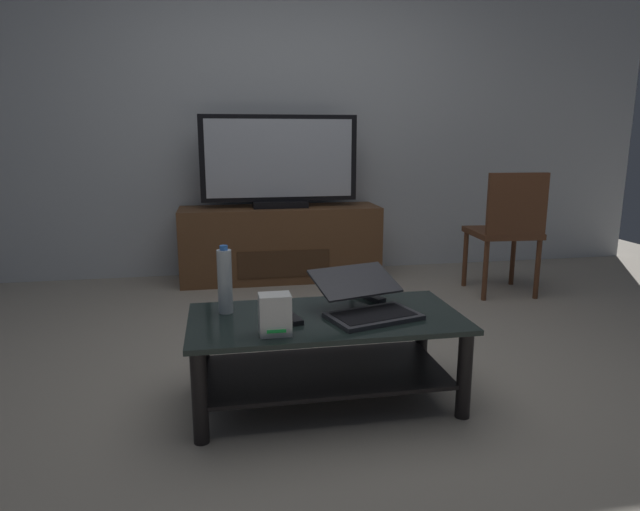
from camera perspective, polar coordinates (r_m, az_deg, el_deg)
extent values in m
plane|color=#9E9384|center=(2.72, 1.91, -12.19)|extent=(7.68, 7.68, 0.00)
cube|color=silver|center=(4.64, -3.99, 15.65)|extent=(6.40, 0.12, 2.80)
cube|color=black|center=(2.33, 0.63, -6.53)|extent=(1.14, 0.57, 0.02)
cube|color=black|center=(2.42, 0.61, -11.95)|extent=(1.00, 0.50, 0.02)
cylinder|color=black|center=(2.14, -12.36, -14.15)|extent=(0.06, 0.06, 0.37)
cylinder|color=black|center=(2.34, 14.73, -11.90)|extent=(0.06, 0.06, 0.37)
cylinder|color=black|center=(2.58, -12.07, -9.46)|extent=(0.06, 0.06, 0.37)
cylinder|color=black|center=(2.75, 10.49, -8.02)|extent=(0.06, 0.06, 0.37)
cube|color=brown|center=(4.39, -4.12, 1.28)|extent=(1.56, 0.45, 0.58)
cube|color=#432A18|center=(4.19, -3.74, -0.87)|extent=(0.70, 0.01, 0.20)
cube|color=black|center=(4.32, -4.16, 5.34)|extent=(0.42, 0.20, 0.05)
cube|color=black|center=(4.29, -4.23, 10.00)|extent=(1.21, 0.04, 0.65)
cube|color=#B2B7C1|center=(4.27, -4.19, 9.99)|extent=(1.12, 0.01, 0.59)
cube|color=#59331E|center=(4.18, 18.34, 2.26)|extent=(0.47, 0.47, 0.04)
cube|color=#59331E|center=(3.97, 19.75, 4.89)|extent=(0.42, 0.07, 0.44)
cylinder|color=#59331E|center=(4.47, 19.35, -0.21)|extent=(0.04, 0.04, 0.42)
cylinder|color=#59331E|center=(4.32, 14.81, -0.34)|extent=(0.04, 0.04, 0.42)
cylinder|color=#59331E|center=(4.14, 21.60, -1.34)|extent=(0.04, 0.04, 0.42)
cylinder|color=#59331E|center=(3.98, 16.76, -1.53)|extent=(0.04, 0.04, 0.42)
cube|color=#333338|center=(2.30, 5.57, -6.28)|extent=(0.41, 0.32, 0.02)
cube|color=black|center=(2.30, 5.57, -6.04)|extent=(0.36, 0.26, 0.00)
cube|color=#333338|center=(2.40, 3.65, -2.64)|extent=(0.41, 0.31, 0.09)
cube|color=silver|center=(2.39, 3.70, -2.70)|extent=(0.37, 0.27, 0.08)
cube|color=white|center=(2.10, -4.69, -6.09)|extent=(0.12, 0.09, 0.16)
cube|color=#19D84C|center=(2.07, -4.53, -7.85)|extent=(0.07, 0.00, 0.01)
cylinder|color=silver|center=(2.36, -9.83, -2.69)|extent=(0.06, 0.06, 0.27)
cylinder|color=blue|center=(2.33, -9.96, 0.80)|extent=(0.03, 0.03, 0.02)
cube|color=black|center=(2.43, -4.86, -5.38)|extent=(0.09, 0.15, 0.01)
cube|color=black|center=(2.28, -2.96, -6.44)|extent=(0.08, 0.17, 0.02)
cube|color=#2D2D30|center=(2.56, 5.26, -4.32)|extent=(0.11, 0.16, 0.02)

